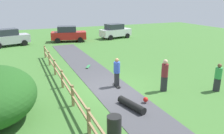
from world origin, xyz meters
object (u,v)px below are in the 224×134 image
object	(u,v)px
bystander_green	(218,76)
skater_fallen	(133,104)
trash_bin	(114,127)
parked_car_white	(115,31)
skateboard_loose	(88,66)
bystander_maroon	(165,74)
skater_riding	(117,71)
parked_car_silver	(9,38)
parked_car_red	(68,34)

from	to	relation	value
bystander_green	skater_fallen	bearing A→B (deg)	179.29
skater_fallen	bystander_green	xyz separation A→B (m)	(5.44, -0.07, 0.70)
trash_bin	parked_car_white	xyz separation A→B (m)	(9.28, 20.47, 0.51)
bystander_green	parked_car_white	size ratio (longest dim) A/B	0.37
skateboard_loose	bystander_maroon	bearing A→B (deg)	-66.96
skater_riding	skateboard_loose	xyz separation A→B (m)	(-0.40, 4.43, -0.91)
skater_fallen	skateboard_loose	world-z (taller)	skater_fallen
bystander_maroon	parked_car_white	distance (m)	18.19
trash_bin	skater_fallen	size ratio (longest dim) A/B	0.52
trash_bin	parked_car_silver	size ratio (longest dim) A/B	0.20
parked_car_red	trash_bin	bearing A→B (deg)	-98.16
bystander_maroon	parked_car_silver	distance (m)	19.36
bystander_green	parked_car_red	world-z (taller)	parked_car_red
bystander_green	parked_car_white	bearing A→B (deg)	83.70
skater_riding	parked_car_red	bearing A→B (deg)	87.44
skater_riding	skater_fallen	world-z (taller)	skater_riding
parked_car_white	skater_riding	bearing A→B (deg)	-113.99
trash_bin	skater_fallen	distance (m)	2.55
bystander_maroon	parked_car_red	bearing A→B (deg)	94.85
skater_riding	bystander_maroon	world-z (taller)	bystander_maroon
skater_riding	parked_car_silver	world-z (taller)	parked_car_silver
bystander_green	parked_car_white	world-z (taller)	parked_car_white
trash_bin	skateboard_loose	xyz separation A→B (m)	(1.83, 9.05, -0.36)
trash_bin	skateboard_loose	distance (m)	9.24
skateboard_loose	skater_riding	bearing A→B (deg)	-84.90
skateboard_loose	parked_car_silver	world-z (taller)	parked_car_silver
skater_riding	skateboard_loose	bearing A→B (deg)	95.10
skater_riding	parked_car_silver	xyz separation A→B (m)	(-6.02, 15.85, -0.04)
parked_car_white	parked_car_red	xyz separation A→B (m)	(-6.35, 0.02, 0.00)
skater_riding	skateboard_loose	world-z (taller)	skater_riding
bystander_green	skateboard_loose	bearing A→B (deg)	126.37
skater_riding	bystander_green	distance (m)	5.76
skater_fallen	bystander_maroon	world-z (taller)	bystander_maroon
skater_riding	parked_car_silver	bearing A→B (deg)	110.79
skater_fallen	bystander_green	bearing A→B (deg)	-0.71
trash_bin	parked_car_red	bearing A→B (deg)	81.84
skater_riding	skater_fallen	size ratio (longest dim) A/B	1.02
skater_riding	parked_car_white	world-z (taller)	parked_car_white
trash_bin	parked_car_red	world-z (taller)	parked_car_red
skater_fallen	parked_car_red	bearing A→B (deg)	86.45
bystander_maroon	parked_car_red	distance (m)	17.61
bystander_maroon	parked_car_white	size ratio (longest dim) A/B	0.43
trash_bin	parked_car_silver	bearing A→B (deg)	100.49
skater_fallen	skateboard_loose	bearing A→B (deg)	89.57
skater_riding	skater_fallen	bearing A→B (deg)	-99.09
bystander_green	bystander_maroon	distance (m)	3.04
skater_riding	skateboard_loose	size ratio (longest dim) A/B	2.23
trash_bin	bystander_green	distance (m)	7.44
parked_car_silver	parked_car_white	world-z (taller)	same
trash_bin	bystander_green	xyz separation A→B (m)	(7.22, 1.74, 0.45)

